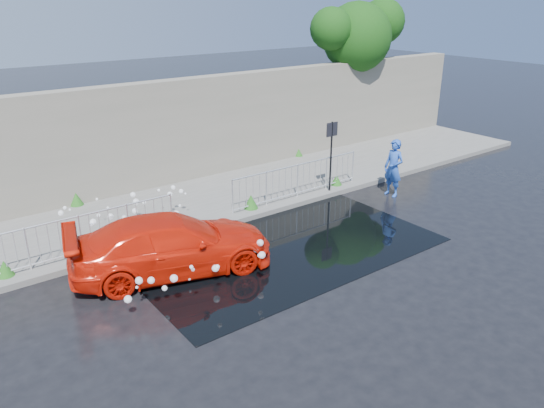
{
  "coord_description": "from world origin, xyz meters",
  "views": [
    {
      "loc": [
        -7.38,
        -9.08,
        6.29
      ],
      "look_at": [
        0.64,
        1.58,
        1.0
      ],
      "focal_mm": 35.0,
      "sensor_mm": 36.0,
      "label": 1
    }
  ],
  "objects": [
    {
      "name": "ground",
      "position": [
        0.0,
        0.0,
        0.0
      ],
      "size": [
        90.0,
        90.0,
        0.0
      ],
      "primitive_type": "plane",
      "color": "black",
      "rests_on": "ground"
    },
    {
      "name": "railing_right",
      "position": [
        3.0,
        3.35,
        0.74
      ],
      "size": [
        5.05,
        0.05,
        1.1
      ],
      "color": "silver",
      "rests_on": "pavement"
    },
    {
      "name": "weeds",
      "position": [
        -0.3,
        4.48,
        0.34
      ],
      "size": [
        12.17,
        3.93,
        0.44
      ],
      "color": "#144C18",
      "rests_on": "pavement"
    },
    {
      "name": "water_spray",
      "position": [
        -2.47,
        2.37,
        0.72
      ],
      "size": [
        3.56,
        5.36,
        1.0
      ],
      "color": "white",
      "rests_on": "ground"
    },
    {
      "name": "red_car",
      "position": [
        -2.41,
        1.52,
        0.7
      ],
      "size": [
        5.17,
        3.14,
        1.4
      ],
      "primitive_type": "imported",
      "rotation": [
        0.0,
        0.0,
        1.31
      ],
      "color": "red",
      "rests_on": "ground"
    },
    {
      "name": "curb",
      "position": [
        0.0,
        3.0,
        0.08
      ],
      "size": [
        30.0,
        0.25,
        0.16
      ],
      "primitive_type": "cube",
      "color": "#5D5C58",
      "rests_on": "ground"
    },
    {
      "name": "retaining_wall",
      "position": [
        0.0,
        7.2,
        1.9
      ],
      "size": [
        30.0,
        0.6,
        3.5
      ],
      "primitive_type": "cube",
      "color": "#6D695C",
      "rests_on": "pavement"
    },
    {
      "name": "person",
      "position": [
        5.85,
        1.83,
        0.96
      ],
      "size": [
        0.48,
        0.71,
        1.91
      ],
      "primitive_type": "imported",
      "rotation": [
        0.0,
        0.0,
        -1.54
      ],
      "color": "blue",
      "rests_on": "ground"
    },
    {
      "name": "puddle",
      "position": [
        0.5,
        1.0,
        0.01
      ],
      "size": [
        8.0,
        5.0,
        0.01
      ],
      "primitive_type": "cube",
      "color": "black",
      "rests_on": "ground"
    },
    {
      "name": "tree",
      "position": [
        9.6,
        7.41,
        4.73
      ],
      "size": [
        4.83,
        2.93,
        6.17
      ],
      "color": "#332114",
      "rests_on": "ground"
    },
    {
      "name": "sign_post",
      "position": [
        4.2,
        3.1,
        1.72
      ],
      "size": [
        0.45,
        0.06,
        2.5
      ],
      "color": "black",
      "rests_on": "ground"
    },
    {
      "name": "railing_left",
      "position": [
        -4.0,
        3.35,
        0.74
      ],
      "size": [
        5.05,
        0.05,
        1.1
      ],
      "color": "silver",
      "rests_on": "pavement"
    },
    {
      "name": "pavement",
      "position": [
        0.0,
        5.0,
        0.07
      ],
      "size": [
        30.0,
        4.0,
        0.15
      ],
      "primitive_type": "cube",
      "color": "#5D5C58",
      "rests_on": "ground"
    }
  ]
}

